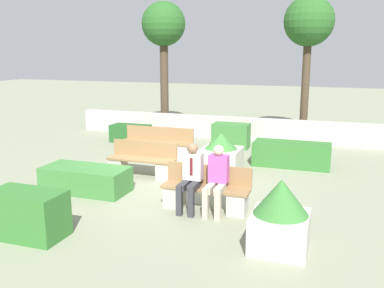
{
  "coord_description": "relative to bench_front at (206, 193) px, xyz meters",
  "views": [
    {
      "loc": [
        3.72,
        -9.16,
        3.15
      ],
      "look_at": [
        0.4,
        0.5,
        0.9
      ],
      "focal_mm": 40.0,
      "sensor_mm": 36.0,
      "label": 1
    }
  ],
  "objects": [
    {
      "name": "bench_right_side",
      "position": [
        -2.22,
        1.67,
        -0.0
      ],
      "size": [
        1.76,
        0.48,
        0.88
      ],
      "rotation": [
        0.0,
        0.0,
        0.21
      ],
      "color": "#937047",
      "rests_on": "ground_plane"
    },
    {
      "name": "hedge_block_far_left",
      "position": [
        -0.87,
        5.62,
        0.06
      ],
      "size": [
        1.18,
        0.64,
        0.8
      ],
      "color": "#3D7A38",
      "rests_on": "ground_plane"
    },
    {
      "name": "perimeter_wall",
      "position": [
        -1.33,
        7.03,
        0.06
      ],
      "size": [
        11.73,
        0.3,
        0.8
      ],
      "color": "#B7B2A8",
      "rests_on": "ground_plane"
    },
    {
      "name": "tree_center_left",
      "position": [
        1.22,
        8.11,
        3.68
      ],
      "size": [
        1.75,
        1.75,
        5.02
      ],
      "color": "#473828",
      "rests_on": "ground_plane"
    },
    {
      "name": "person_seated_woman",
      "position": [
        0.26,
        -0.14,
        0.41
      ],
      "size": [
        0.38,
        0.64,
        1.36
      ],
      "color": "#B2A893",
      "rests_on": "ground_plane"
    },
    {
      "name": "person_seated_man",
      "position": [
        -0.27,
        -0.14,
        0.41
      ],
      "size": [
        0.38,
        0.64,
        1.35
      ],
      "color": "#333338",
      "rests_on": "ground_plane"
    },
    {
      "name": "hedge_block_near_right",
      "position": [
        -2.52,
        -2.22,
        0.06
      ],
      "size": [
        1.3,
        0.72,
        0.81
      ],
      "color": "#33702D",
      "rests_on": "ground_plane"
    },
    {
      "name": "hedge_block_mid_right",
      "position": [
        -4.42,
        5.37,
        -0.04
      ],
      "size": [
        1.34,
        0.68,
        0.6
      ],
      "color": "#235623",
      "rests_on": "ground_plane"
    },
    {
      "name": "bench_left_side",
      "position": [
        -2.68,
        3.71,
        0.02
      ],
      "size": [
        2.17,
        0.49,
        0.88
      ],
      "rotation": [
        0.0,
        0.0,
        0.11
      ],
      "color": "#937047",
      "rests_on": "ground_plane"
    },
    {
      "name": "planter_corner_right",
      "position": [
        1.65,
        -1.34,
        0.24
      ],
      "size": [
        0.9,
        0.9,
        1.18
      ],
      "color": "#B7B2A8",
      "rests_on": "ground_plane"
    },
    {
      "name": "bench_front",
      "position": [
        0.0,
        0.0,
        0.0
      ],
      "size": [
        1.78,
        0.48,
        0.88
      ],
      "color": "#937047",
      "rests_on": "ground_plane"
    },
    {
      "name": "planter_corner_left",
      "position": [
        -0.4,
        2.62,
        0.15
      ],
      "size": [
        1.01,
        1.01,
        1.07
      ],
      "color": "#B7B2A8",
      "rests_on": "ground_plane"
    },
    {
      "name": "hedge_block_mid_left",
      "position": [
        -2.92,
        0.2,
        -0.06
      ],
      "size": [
        1.95,
        0.9,
        0.56
      ],
      "color": "#3D7A38",
      "rests_on": "ground_plane"
    },
    {
      "name": "tree_leftmost",
      "position": [
        -4.28,
        8.18,
        3.65
      ],
      "size": [
        1.72,
        1.72,
        5.01
      ],
      "color": "#473828",
      "rests_on": "ground_plane"
    },
    {
      "name": "ground_plane",
      "position": [
        -1.33,
        1.35,
        -0.34
      ],
      "size": [
        60.0,
        60.0,
        0.0
      ],
      "primitive_type": "plane",
      "color": "gray"
    },
    {
      "name": "hedge_block_near_left",
      "position": [
        1.27,
        3.94,
        -0.01
      ],
      "size": [
        2.08,
        0.82,
        0.66
      ],
      "color": "#33702D",
      "rests_on": "ground_plane"
    }
  ]
}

